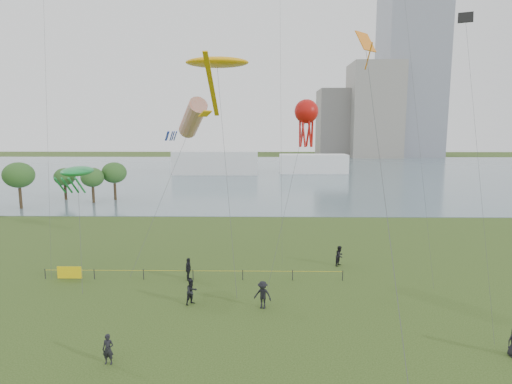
{
  "coord_description": "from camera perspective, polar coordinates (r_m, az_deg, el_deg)",
  "views": [
    {
      "loc": [
        0.45,
        -17.32,
        12.12
      ],
      "look_at": [
        0.0,
        10.0,
        8.0
      ],
      "focal_mm": 30.0,
      "sensor_mm": 36.0,
      "label": 1
    }
  ],
  "objects": [
    {
      "name": "lake",
      "position": [
        117.94,
        0.72,
        2.69
      ],
      "size": [
        400.0,
        120.0,
        0.08
      ],
      "primitive_type": "cube",
      "color": "slate",
      "rests_on": "ground_plane"
    },
    {
      "name": "tower",
      "position": [
        201.06,
        20.24,
        21.85
      ],
      "size": [
        24.0,
        24.0,
        120.0
      ],
      "primitive_type": "cube",
      "color": "slate",
      "rests_on": "ground_plane"
    },
    {
      "name": "building_mid",
      "position": [
        185.14,
        15.44,
        10.4
      ],
      "size": [
        20.0,
        20.0,
        38.0
      ],
      "primitive_type": "cube",
      "color": "gray",
      "rests_on": "ground_plane"
    },
    {
      "name": "building_low",
      "position": [
        187.99,
        10.73,
        9.0
      ],
      "size": [
        16.0,
        18.0,
        28.0
      ],
      "primitive_type": "cube",
      "color": "slate",
      "rests_on": "ground_plane"
    },
    {
      "name": "pavilion_left",
      "position": [
        113.37,
        -5.38,
        3.93
      ],
      "size": [
        22.0,
        8.0,
        6.0
      ],
      "primitive_type": "cube",
      "color": "silver",
      "rests_on": "ground_plane"
    },
    {
      "name": "pavilion_right",
      "position": [
        116.51,
        7.63,
        3.77
      ],
      "size": [
        18.0,
        7.0,
        5.0
      ],
      "primitive_type": "cube",
      "color": "white",
      "rests_on": "ground_plane"
    },
    {
      "name": "trees",
      "position": [
        74.7,
        -27.86,
        1.96
      ],
      "size": [
        27.57,
        15.48,
        7.31
      ],
      "color": "#322516",
      "rests_on": "ground_plane"
    },
    {
      "name": "fence",
      "position": [
        36.77,
        -18.0,
        -10.19
      ],
      "size": [
        24.07,
        0.07,
        1.05
      ],
      "color": "black",
      "rests_on": "ground_plane"
    },
    {
      "name": "spectator_a",
      "position": [
        30.63,
        -8.59,
        -13.02
      ],
      "size": [
        1.09,
        1.1,
        1.79
      ],
      "primitive_type": "imported",
      "rotation": [
        0.0,
        0.0,
        0.79
      ],
      "color": "black",
      "rests_on": "ground_plane"
    },
    {
      "name": "spectator_b",
      "position": [
        29.66,
        0.9,
        -13.54
      ],
      "size": [
        1.4,
        1.08,
        1.9
      ],
      "primitive_type": "imported",
      "rotation": [
        0.0,
        0.0,
        -0.34
      ],
      "color": "black",
      "rests_on": "ground_plane"
    },
    {
      "name": "spectator_c",
      "position": [
        35.16,
        -9.01,
        -10.12
      ],
      "size": [
        0.59,
        1.12,
        1.83
      ],
      "primitive_type": "imported",
      "rotation": [
        0.0,
        0.0,
        1.44
      ],
      "color": "black",
      "rests_on": "ground_plane"
    },
    {
      "name": "spectator_f",
      "position": [
        24.69,
        -19.12,
        -19.2
      ],
      "size": [
        0.61,
        0.42,
        1.61
      ],
      "primitive_type": "imported",
      "rotation": [
        0.0,
        0.0,
        -0.06
      ],
      "color": "black",
      "rests_on": "ground_plane"
    },
    {
      "name": "spectator_g",
      "position": [
        38.91,
        11.09,
        -8.35
      ],
      "size": [
        1.07,
        1.11,
        1.79
      ],
      "primitive_type": "imported",
      "rotation": [
        0.0,
        0.0,
        0.91
      ],
      "color": "black",
      "rests_on": "ground_plane"
    },
    {
      "name": "kite_stingray",
      "position": [
        37.61,
        -5.22,
        16.76
      ],
      "size": [
        5.34,
        10.14,
        17.98
      ],
      "rotation": [
        0.0,
        0.0,
        -0.17
      ],
      "color": "#3F3F42"
    },
    {
      "name": "kite_windsock",
      "position": [
        40.05,
        -8.46,
        9.69
      ],
      "size": [
        6.22,
        8.62,
        14.84
      ],
      "rotation": [
        0.0,
        0.0,
        0.29
      ],
      "color": "#3F3F42"
    },
    {
      "name": "kite_creature",
      "position": [
        39.36,
        -22.72,
        2.52
      ],
      "size": [
        3.63,
        8.17,
        8.86
      ],
      "rotation": [
        0.0,
        0.0,
        0.28
      ],
      "color": "#3F3F42"
    },
    {
      "name": "kite_octopus",
      "position": [
        35.7,
        6.73,
        10.46
      ],
      "size": [
        4.17,
        5.69,
        14.42
      ],
      "rotation": [
        0.0,
        0.0,
        0.4
      ],
      "color": "#3F3F42"
    },
    {
      "name": "kite_delta",
      "position": [
        27.22,
        14.67,
        17.02
      ],
      "size": [
        1.48,
        14.1,
        17.88
      ],
      "rotation": [
        0.0,
        0.0,
        0.36
      ],
      "color": "#3F3F42"
    }
  ]
}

